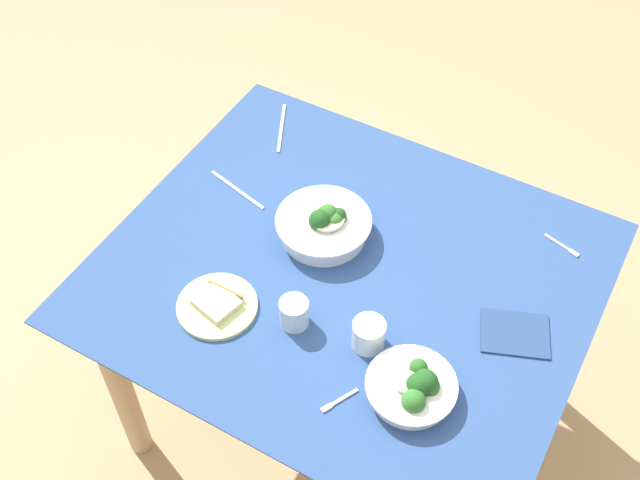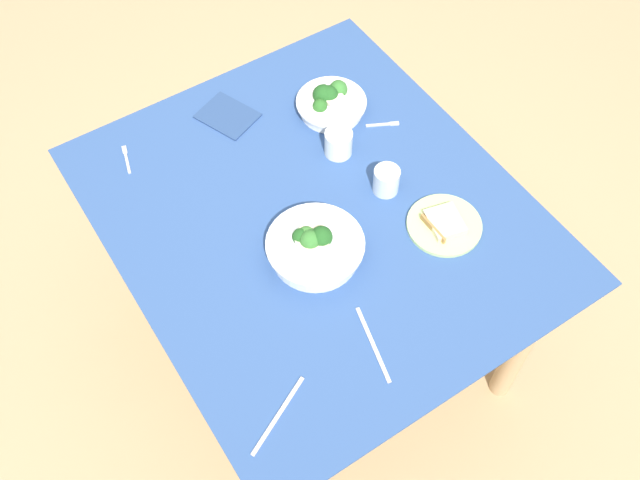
{
  "view_description": "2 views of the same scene",
  "coord_description": "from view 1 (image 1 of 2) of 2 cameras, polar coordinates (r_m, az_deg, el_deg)",
  "views": [
    {
      "loc": [
        -0.57,
        1.15,
        2.4
      ],
      "look_at": [
        0.11,
        -0.06,
        0.77
      ],
      "focal_mm": 44.46,
      "sensor_mm": 36.0,
      "label": 1
    },
    {
      "loc": [
        1.0,
        -0.64,
        2.39
      ],
      "look_at": [
        0.08,
        -0.04,
        0.77
      ],
      "focal_mm": 40.89,
      "sensor_mm": 36.0,
      "label": 2
    }
  ],
  "objects": [
    {
      "name": "broccoli_bowl_far",
      "position": [
        1.86,
        6.78,
        -10.51
      ],
      "size": [
        0.21,
        0.21,
        0.09
      ],
      "color": "white",
      "rests_on": "dining_table"
    },
    {
      "name": "water_glass_center",
      "position": [
        1.92,
        3.52,
        -6.79
      ],
      "size": [
        0.08,
        0.08,
        0.08
      ],
      "primitive_type": "cylinder",
      "color": "silver",
      "rests_on": "dining_table"
    },
    {
      "name": "table_knife_left",
      "position": [
        2.28,
        -5.98,
        3.61
      ],
      "size": [
        0.21,
        0.06,
        0.0
      ],
      "primitive_type": "cube",
      "rotation": [
        0.0,
        0.0,
        6.04
      ],
      "color": "#B7B7BC",
      "rests_on": "dining_table"
    },
    {
      "name": "fork_by_far_bowl",
      "position": [
        2.23,
        17.1,
        -0.44
      ],
      "size": [
        0.11,
        0.04,
        0.0
      ],
      "rotation": [
        0.0,
        0.0,
        2.87
      ],
      "color": "#B7B7BC",
      "rests_on": "dining_table"
    },
    {
      "name": "table_knife_right",
      "position": [
        2.46,
        -2.79,
        8.07
      ],
      "size": [
        0.11,
        0.2,
        0.0
      ],
      "primitive_type": "cube",
      "rotation": [
        0.0,
        0.0,
        2.03
      ],
      "color": "#B7B7BC",
      "rests_on": "dining_table"
    },
    {
      "name": "fork_by_near_bowl",
      "position": [
        1.86,
        1.29,
        -11.53
      ],
      "size": [
        0.06,
        0.09,
        0.0
      ],
      "rotation": [
        0.0,
        0.0,
        1.1
      ],
      "color": "#B7B7BC",
      "rests_on": "dining_table"
    },
    {
      "name": "water_glass_side",
      "position": [
        1.95,
        -1.88,
        -5.26
      ],
      "size": [
        0.07,
        0.07,
        0.08
      ],
      "primitive_type": "cylinder",
      "color": "silver",
      "rests_on": "dining_table"
    },
    {
      "name": "dining_table",
      "position": [
        2.17,
        1.87,
        -4.14
      ],
      "size": [
        1.25,
        1.08,
        0.76
      ],
      "color": "#2D4C84",
      "rests_on": "ground_plane"
    },
    {
      "name": "napkin_folded_upper",
      "position": [
        2.02,
        13.86,
        -6.54
      ],
      "size": [
        0.2,
        0.18,
        0.01
      ],
      "primitive_type": "cube",
      "rotation": [
        0.0,
        0.0,
        0.38
      ],
      "color": "navy",
      "rests_on": "dining_table"
    },
    {
      "name": "bread_side_plate",
      "position": [
        2.02,
        -7.41,
        -4.66
      ],
      "size": [
        0.21,
        0.21,
        0.03
      ],
      "color": "#B7D684",
      "rests_on": "dining_table"
    },
    {
      "name": "broccoli_bowl_near",
      "position": [
        2.13,
        0.33,
        1.08
      ],
      "size": [
        0.26,
        0.26,
        0.1
      ],
      "color": "white",
      "rests_on": "dining_table"
    },
    {
      "name": "ground_plane",
      "position": [
        2.72,
        1.53,
        -12.23
      ],
      "size": [
        6.0,
        6.0,
        0.0
      ],
      "primitive_type": "plane",
      "color": "tan"
    }
  ]
}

